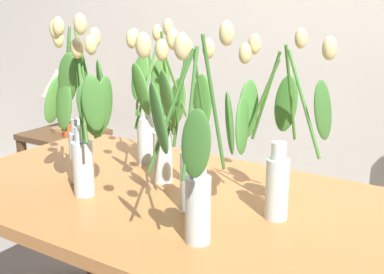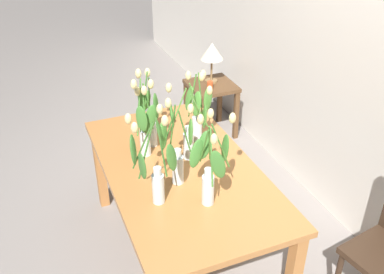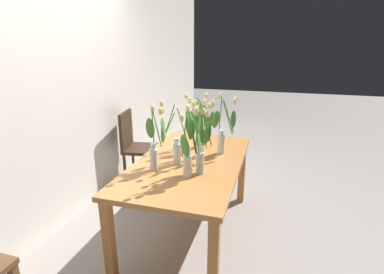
{
  "view_description": "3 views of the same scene",
  "coord_description": "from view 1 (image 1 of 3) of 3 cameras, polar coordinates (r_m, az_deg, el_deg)",
  "views": [
    {
      "loc": [
        0.89,
        -1.22,
        1.34
      ],
      "look_at": [
        0.09,
        0.01,
        0.94
      ],
      "focal_mm": 45.67,
      "sensor_mm": 36.0,
      "label": 1
    },
    {
      "loc": [
        2.08,
        -0.77,
        2.3
      ],
      "look_at": [
        0.07,
        0.05,
        0.99
      ],
      "focal_mm": 40.59,
      "sensor_mm": 36.0,
      "label": 2
    },
    {
      "loc": [
        -2.31,
        -0.7,
        1.74
      ],
      "look_at": [
        -0.07,
        -0.04,
        0.99
      ],
      "focal_mm": 27.58,
      "sensor_mm": 36.0,
      "label": 3
    }
  ],
  "objects": [
    {
      "name": "side_table",
      "position": [
        3.28,
        -14.59,
        -1.4
      ],
      "size": [
        0.44,
        0.44,
        0.55
      ],
      "color": "brown",
      "rests_on": "ground"
    },
    {
      "name": "tulip_vase_3",
      "position": [
        1.21,
        0.47,
        -3.65
      ],
      "size": [
        0.19,
        0.25,
        0.57
      ],
      "color": "silver",
      "rests_on": "dining_table"
    },
    {
      "name": "tulip_vase_2",
      "position": [
        1.43,
        -0.61,
        -0.71
      ],
      "size": [
        0.12,
        0.24,
        0.54
      ],
      "color": "silver",
      "rests_on": "dining_table"
    },
    {
      "name": "tulip_vase_4",
      "position": [
        1.56,
        -11.99,
        0.99
      ],
      "size": [
        0.17,
        0.2,
        0.58
      ],
      "color": "silver",
      "rests_on": "dining_table"
    },
    {
      "name": "pillar_candle",
      "position": [
        3.13,
        -14.38,
        0.78
      ],
      "size": [
        0.06,
        0.06,
        0.07
      ],
      "primitive_type": "cylinder",
      "color": "#CC4C23",
      "rests_on": "side_table"
    },
    {
      "name": "tulip_vase_6",
      "position": [
        1.88,
        -5.21,
        2.38
      ],
      "size": [
        0.12,
        0.19,
        0.53
      ],
      "color": "silver",
      "rests_on": "dining_table"
    },
    {
      "name": "room_wall_rear",
      "position": [
        2.67,
        14.04,
        14.96
      ],
      "size": [
        9.0,
        0.1,
        2.7
      ],
      "primitive_type": "cube",
      "color": "silver",
      "rests_on": "ground"
    },
    {
      "name": "table_lamp",
      "position": [
        3.23,
        -15.43,
        6.04
      ],
      "size": [
        0.22,
        0.22,
        0.4
      ],
      "color": "olive",
      "rests_on": "side_table"
    },
    {
      "name": "tulip_vase_0",
      "position": [
        1.41,
        9.84,
        -0.65
      ],
      "size": [
        0.29,
        0.23,
        0.54
      ],
      "color": "silver",
      "rests_on": "dining_table"
    },
    {
      "name": "tulip_vase_5",
      "position": [
        1.69,
        -3.51,
        1.66
      ],
      "size": [
        0.17,
        0.28,
        0.56
      ],
      "color": "silver",
      "rests_on": "dining_table"
    },
    {
      "name": "tulip_vase_1",
      "position": [
        1.69,
        -13.85,
        1.39
      ],
      "size": [
        0.22,
        0.14,
        0.57
      ],
      "color": "silver",
      "rests_on": "dining_table"
    },
    {
      "name": "dining_table",
      "position": [
        1.66,
        -2.82,
        -9.52
      ],
      "size": [
        1.6,
        0.9,
        0.74
      ],
      "color": "#B7753D",
      "rests_on": "ground"
    }
  ]
}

